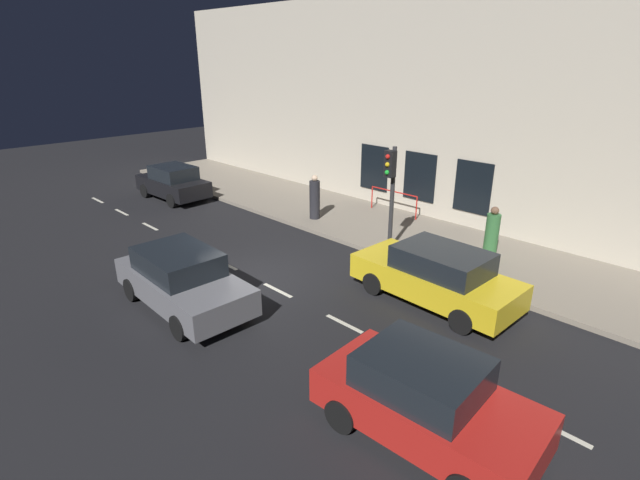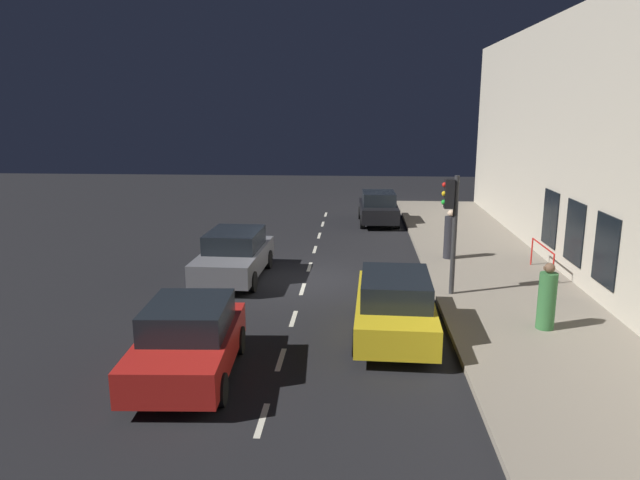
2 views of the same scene
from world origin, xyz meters
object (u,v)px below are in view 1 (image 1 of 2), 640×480
at_px(parked_car_0, 436,275).
at_px(parked_car_2, 173,183).
at_px(pedestrian_0, 492,234).
at_px(pedestrian_1, 315,199).
at_px(parked_car_3, 426,399).
at_px(traffic_light, 391,181).
at_px(parked_car_1, 182,279).

relative_size(parked_car_0, parked_car_2, 1.17).
distance_m(pedestrian_0, pedestrian_1, 6.99).
bearing_deg(pedestrian_1, pedestrian_0, 114.31).
distance_m(parked_car_0, parked_car_3, 5.13).
bearing_deg(pedestrian_0, traffic_light, 28.34).
xyz_separation_m(parked_car_0, pedestrian_0, (3.75, 0.30, 0.12)).
distance_m(traffic_light, parked_car_1, 7.15).
height_order(parked_car_2, pedestrian_1, pedestrian_1).
bearing_deg(parked_car_3, parked_car_0, -152.99).
xyz_separation_m(parked_car_3, pedestrian_1, (6.85, 9.73, 0.18)).
relative_size(parked_car_0, parked_car_1, 1.04).
bearing_deg(parked_car_0, parked_car_3, -148.09).
bearing_deg(pedestrian_1, parked_car_2, -58.26).
bearing_deg(parked_car_0, pedestrian_0, 6.35).
height_order(parked_car_0, pedestrian_1, pedestrian_1).
xyz_separation_m(parked_car_1, parked_car_3, (0.55, -7.21, -0.00)).
bearing_deg(parked_car_3, parked_car_2, -108.08).
relative_size(traffic_light, parked_car_0, 0.76).
xyz_separation_m(parked_car_0, parked_car_2, (0.06, 14.21, -0.01)).
distance_m(parked_car_1, pedestrian_1, 7.82).
relative_size(parked_car_2, pedestrian_1, 2.19).
bearing_deg(parked_car_3, pedestrian_1, -128.23).
bearing_deg(pedestrian_1, parked_car_1, 32.10).
bearing_deg(parked_car_0, parked_car_2, 91.59).
xyz_separation_m(parked_car_3, pedestrian_0, (8.19, 2.87, 0.13)).
xyz_separation_m(parked_car_0, parked_car_3, (-4.44, -2.57, -0.00)).
relative_size(traffic_light, pedestrian_0, 2.07).
bearing_deg(parked_car_1, parked_car_3, 96.03).
height_order(parked_car_3, pedestrian_1, pedestrian_1).
distance_m(parked_car_1, parked_car_3, 7.23).
xyz_separation_m(parked_car_2, pedestrian_0, (3.69, -13.92, 0.13)).
distance_m(traffic_light, pedestrian_1, 4.53).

